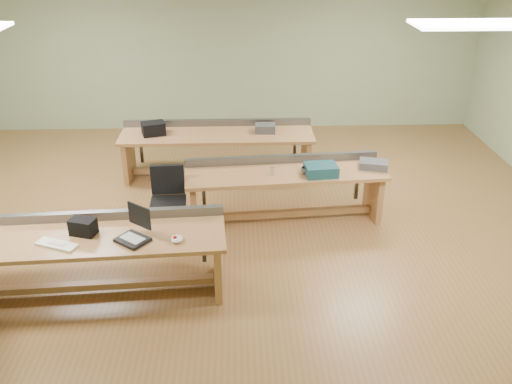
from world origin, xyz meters
TOP-DOWN VIEW (x-y plane):
  - floor at (0.00, 0.00)m, footprint 10.00×10.00m
  - ceiling at (0.00, 0.00)m, footprint 10.00×10.00m
  - wall_back at (0.00, 4.00)m, footprint 10.00×0.04m
  - wall_front at (0.00, -4.00)m, footprint 10.00×0.04m
  - fluor_panels at (0.00, 0.00)m, footprint 6.20×3.50m
  - workbench_front at (-1.50, -1.52)m, footprint 3.17×1.02m
  - workbench_mid at (0.88, 0.11)m, footprint 2.82×0.96m
  - workbench_back at (-0.11, 1.65)m, footprint 3.14×0.84m
  - laptop_base at (-0.93, -1.66)m, footprint 0.42×0.41m
  - laptop_screen at (-0.85, -1.56)m, footprint 0.27×0.21m
  - keyboard at (-1.72, -1.72)m, footprint 0.48×0.32m
  - trackball_mouse at (-0.45, -1.68)m, footprint 0.18×0.19m
  - camera_bag at (-1.49, -1.49)m, footprint 0.31×0.25m
  - task_chair at (-0.70, -0.32)m, footprint 0.56×0.56m
  - parts_bin_teal at (1.35, -0.04)m, footprint 0.46×0.36m
  - parts_bin_grey at (2.11, 0.16)m, footprint 0.44×0.33m
  - mug at (1.14, -0.00)m, footprint 0.16×0.16m
  - drinks_can at (0.69, -0.01)m, footprint 0.06×0.06m
  - storage_box_back at (-1.13, 1.61)m, footprint 0.42×0.35m
  - tray_back at (0.68, 1.65)m, footprint 0.34×0.26m

SIDE VIEW (x-z plane):
  - floor at x=0.00m, z-range 0.00..0.00m
  - task_chair at x=-0.70m, z-range -0.13..0.85m
  - workbench_mid at x=0.88m, z-range 0.12..0.98m
  - workbench_front at x=-1.50m, z-range 0.13..0.99m
  - workbench_back at x=-0.11m, z-range 0.13..0.99m
  - keyboard at x=-1.72m, z-range 0.75..0.78m
  - laptop_base at x=-0.93m, z-range 0.75..0.79m
  - trackball_mouse at x=-0.45m, z-range 0.75..0.81m
  - mug at x=1.14m, z-range 0.75..0.85m
  - drinks_can at x=0.69m, z-range 0.75..0.86m
  - parts_bin_grey at x=2.11m, z-range 0.75..0.86m
  - tray_back at x=0.68m, z-range 0.75..0.88m
  - parts_bin_teal at x=1.35m, z-range 0.75..0.90m
  - camera_bag at x=-1.49m, z-range 0.75..0.93m
  - storage_box_back at x=-1.13m, z-range 0.75..0.96m
  - laptop_screen at x=-0.85m, z-range 0.88..1.14m
  - wall_back at x=0.00m, z-range 0.00..3.00m
  - wall_front at x=0.00m, z-range 0.00..3.00m
  - fluor_panels at x=0.00m, z-range 2.96..2.99m
  - ceiling at x=0.00m, z-range 3.00..3.00m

